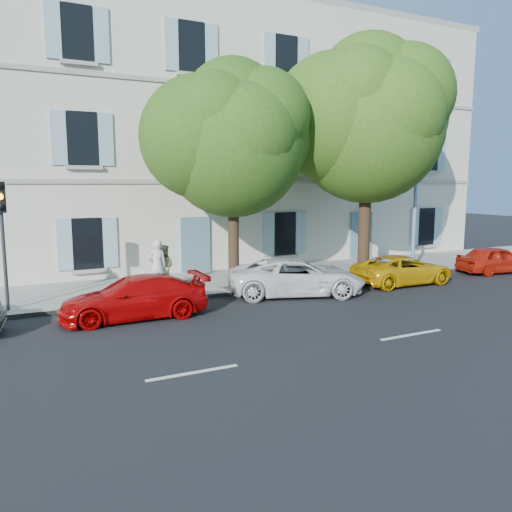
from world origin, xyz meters
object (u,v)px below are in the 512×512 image
car_yellow_supercar (403,270)px  pedestrian_a (157,266)px  tree_right (367,128)px  traffic_light (1,218)px  car_red_coupe (134,297)px  tree_left (233,146)px  street_lamp (420,165)px  pedestrian_b (164,267)px  car_white_coupe (297,277)px  car_red_hatchback (496,260)px

car_yellow_supercar → pedestrian_a: (-9.16, 2.31, 0.49)m
tree_right → traffic_light: (-13.33, -0.22, -3.19)m
car_red_coupe → tree_left: (4.17, 2.29, 4.61)m
car_red_coupe → car_yellow_supercar: (10.58, 0.39, -0.05)m
car_yellow_supercar → pedestrian_a: pedestrian_a is taller
street_lamp → pedestrian_b: street_lamp is taller
car_yellow_supercar → traffic_light: size_ratio=1.07×
traffic_light → pedestrian_a: bearing=9.6°
car_white_coupe → street_lamp: size_ratio=0.60×
car_white_coupe → pedestrian_a: (-4.42, 2.16, 0.40)m
car_red_coupe → car_red_hatchback: (15.95, 0.45, -0.02)m
car_yellow_supercar → street_lamp: street_lamp is taller
street_lamp → pedestrian_b: bearing=172.8°
tree_left → tree_right: size_ratio=0.85×
car_white_coupe → car_red_hatchback: (10.11, -0.09, -0.06)m
tree_right → street_lamp: bearing=-9.3°
street_lamp → pedestrian_a: bearing=174.9°
car_yellow_supercar → pedestrian_a: 9.46m
car_red_hatchback → traffic_light: traffic_light is taller
tree_left → car_yellow_supercar: bearing=-16.5°
car_red_hatchback → tree_right: tree_right is taller
tree_left → traffic_light: bearing=-177.0°
pedestrian_a → tree_left: bearing=174.5°
car_red_coupe → tree_left: 6.63m
car_red_coupe → car_white_coupe: bearing=96.4°
car_white_coupe → car_red_hatchback: size_ratio=1.35×
car_white_coupe → tree_right: (4.15, 1.57, 5.45)m
car_yellow_supercar → pedestrian_b: (-8.82, 2.66, 0.37)m
pedestrian_b → tree_left: bearing=-162.3°
pedestrian_a → car_yellow_supercar: bearing=168.8°
car_red_coupe → pedestrian_b: (1.76, 3.05, 0.32)m
tree_left → street_lamp: size_ratio=0.99×
street_lamp → pedestrian_a: 11.67m
car_yellow_supercar → tree_right: (-0.59, 1.72, 5.54)m
car_white_coupe → tree_right: bearing=-50.3°
car_white_coupe → street_lamp: 7.83m
car_white_coupe → car_yellow_supercar: (4.74, -0.15, -0.09)m
car_white_coupe → car_red_coupe: bearing=114.2°
tree_right → traffic_light: size_ratio=2.43×
car_red_coupe → car_yellow_supercar: 10.58m
traffic_light → pedestrian_a: (4.76, 0.81, -1.86)m
tree_left → pedestrian_a: size_ratio=4.34×
car_white_coupe → traffic_light: (-9.18, 1.35, 2.26)m
car_white_coupe → pedestrian_b: size_ratio=3.01×
car_red_hatchback → street_lamp: street_lamp is taller
car_white_coupe → pedestrian_b: 4.80m
car_red_coupe → pedestrian_b: pedestrian_b is taller
car_yellow_supercar → car_red_hatchback: 5.37m
car_yellow_supercar → car_white_coupe: bearing=88.9°
car_white_coupe → traffic_light: 9.55m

